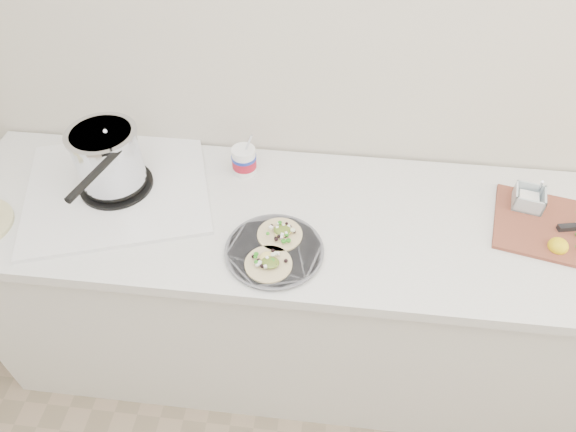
# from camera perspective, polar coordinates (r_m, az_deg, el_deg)

# --- Properties ---
(counter) EXTENTS (2.44, 0.66, 0.90)m
(counter) POSITION_cam_1_polar(r_m,az_deg,el_deg) (2.01, 2.71, -8.74)
(counter) COLOR silver
(counter) RESTS_ON ground
(stove) EXTENTS (0.74, 0.71, 0.28)m
(stove) POSITION_cam_1_polar(r_m,az_deg,el_deg) (1.79, -19.02, 5.07)
(stove) COLOR silver
(stove) RESTS_ON counter
(taco_plate) EXTENTS (0.30, 0.30, 0.04)m
(taco_plate) POSITION_cam_1_polar(r_m,az_deg,el_deg) (1.54, -1.54, -3.66)
(taco_plate) COLOR #57585E
(taco_plate) RESTS_ON counter
(tub) EXTENTS (0.09, 0.09, 0.19)m
(tub) POSITION_cam_1_polar(r_m,az_deg,el_deg) (1.78, -4.84, 6.43)
(tub) COLOR white
(tub) RESTS_ON counter
(cutboard) EXTENTS (0.48, 0.38, 0.07)m
(cutboard) POSITION_cam_1_polar(r_m,az_deg,el_deg) (1.83, 28.38, -0.90)
(cutboard) COLOR brown
(cutboard) RESTS_ON counter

